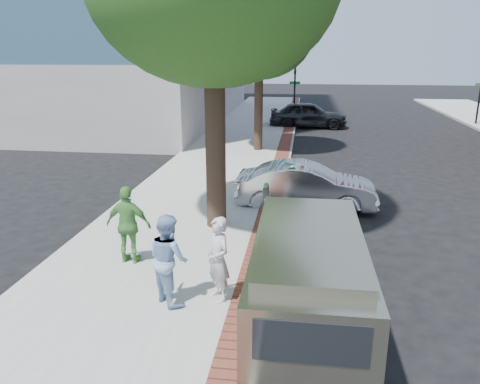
% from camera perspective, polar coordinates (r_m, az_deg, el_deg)
% --- Properties ---
extents(ground, '(120.00, 120.00, 0.00)m').
position_cam_1_polar(ground, '(10.86, -1.56, -8.42)').
color(ground, black).
rests_on(ground, ground).
extents(sidewalk, '(5.00, 60.00, 0.15)m').
position_cam_1_polar(sidewalk, '(18.53, -2.12, 2.60)').
color(sidewalk, '#9E9991').
rests_on(sidewalk, ground).
extents(brick_strip, '(0.60, 60.00, 0.01)m').
position_cam_1_polar(brick_strip, '(18.27, 4.70, 2.61)').
color(brick_strip, brown).
rests_on(brick_strip, sidewalk).
extents(curb, '(0.10, 60.00, 0.15)m').
position_cam_1_polar(curb, '(18.27, 5.79, 2.32)').
color(curb, gray).
rests_on(curb, ground).
extents(office_base, '(18.20, 22.20, 4.00)m').
position_cam_1_polar(office_base, '(35.00, -17.25, 11.82)').
color(office_base, gray).
rests_on(office_base, ground).
extents(signal_near, '(0.70, 0.15, 3.80)m').
position_cam_1_polar(signal_near, '(31.78, 6.68, 12.46)').
color(signal_near, black).
rests_on(signal_near, ground).
extents(signal_far, '(0.70, 0.15, 3.80)m').
position_cam_1_polar(signal_far, '(33.58, 27.26, 10.98)').
color(signal_far, black).
rests_on(signal_far, ground).
extents(tree_far, '(4.80, 4.80, 7.14)m').
position_cam_1_polar(tree_far, '(21.80, 2.37, 18.60)').
color(tree_far, black).
rests_on(tree_far, sidewalk).
extents(parking_meter, '(0.12, 0.32, 1.47)m').
position_cam_1_polar(parking_meter, '(11.18, 3.17, -1.04)').
color(parking_meter, gray).
rests_on(parking_meter, sidewalk).
extents(person_gray, '(0.67, 0.70, 1.62)m').
position_cam_1_polar(person_gray, '(8.68, -2.66, -8.21)').
color(person_gray, '#BCBCC1').
rests_on(person_gray, sidewalk).
extents(person_officer, '(1.04, 1.04, 1.70)m').
position_cam_1_polar(person_officer, '(8.71, -8.72, -8.02)').
color(person_officer, '#87A9D1').
rests_on(person_officer, sidewalk).
extents(person_green, '(1.04, 0.49, 1.73)m').
position_cam_1_polar(person_green, '(10.44, -13.42, -3.92)').
color(person_green, '#559A46').
rests_on(person_green, sidewalk).
extents(sedan_silver, '(4.23, 1.53, 1.39)m').
position_cam_1_polar(sedan_silver, '(14.31, 8.06, 0.70)').
color(sedan_silver, silver).
rests_on(sedan_silver, ground).
extents(bg_car, '(4.81, 2.04, 1.62)m').
position_cam_1_polar(bg_car, '(29.79, 8.32, 9.32)').
color(bg_car, black).
rests_on(bg_car, ground).
extents(van, '(1.88, 4.81, 1.76)m').
position_cam_1_polar(van, '(8.34, 8.31, -9.45)').
color(van, gray).
rests_on(van, ground).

